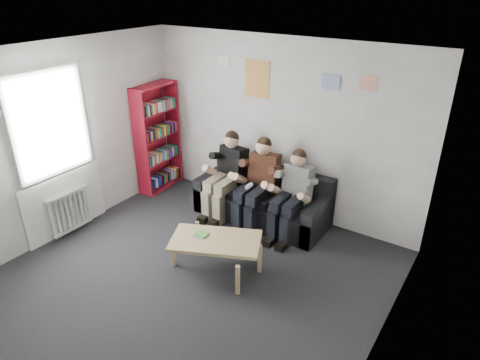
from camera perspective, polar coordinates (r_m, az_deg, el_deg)
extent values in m
plane|color=black|center=(5.36, -8.81, -14.63)|extent=(5.00, 5.00, 0.00)
plane|color=silver|center=(4.17, -11.38, 14.98)|extent=(5.00, 5.00, 0.00)
plane|color=beige|center=(6.48, 5.27, 6.82)|extent=(4.50, 0.00, 4.50)
plane|color=beige|center=(6.27, -25.25, 3.71)|extent=(0.00, 5.00, 5.00)
plane|color=beige|center=(3.64, 17.56, -10.78)|extent=(0.00, 5.00, 5.00)
cube|color=black|center=(6.63, 2.89, -3.63)|extent=(2.03, 0.83, 0.39)
cube|color=black|center=(6.70, 4.39, 0.44)|extent=(2.03, 0.18, 0.40)
cube|color=black|center=(7.05, -3.62, -0.97)|extent=(0.17, 0.83, 0.55)
cube|color=black|center=(6.23, 10.31, -5.25)|extent=(0.17, 0.83, 0.55)
cube|color=black|center=(6.46, 2.59, -2.04)|extent=(1.70, 0.57, 0.09)
cube|color=maroon|center=(7.46, -10.93, 5.53)|extent=(0.28, 0.83, 1.84)
cube|color=tan|center=(5.43, -3.26, -8.09)|extent=(1.11, 0.61, 0.04)
cylinder|color=tan|center=(5.67, -8.86, -9.48)|extent=(0.06, 0.06, 0.40)
cylinder|color=tan|center=(5.16, -0.31, -13.17)|extent=(0.06, 0.06, 0.40)
cylinder|color=tan|center=(5.98, -5.65, -7.23)|extent=(0.06, 0.06, 0.40)
cylinder|color=tan|center=(5.50, 2.65, -10.42)|extent=(0.06, 0.06, 0.40)
cube|color=silver|center=(5.49, -5.50, -7.37)|extent=(0.17, 0.12, 0.01)
cube|color=green|center=(5.49, -5.18, -7.18)|extent=(0.17, 0.12, 0.01)
cube|color=black|center=(6.69, -0.94, 2.13)|extent=(0.42, 0.31, 0.59)
sphere|color=#D9A484|center=(6.50, -1.17, 5.29)|extent=(0.23, 0.23, 0.23)
sphere|color=black|center=(6.50, -1.09, 5.64)|extent=(0.22, 0.22, 0.22)
cube|color=#80775B|center=(6.54, -2.47, -0.46)|extent=(0.38, 0.48, 0.16)
cube|color=#80775B|center=(6.53, -3.60, -3.67)|extent=(0.35, 0.15, 0.48)
cube|color=black|center=(6.58, -3.89, -5.32)|extent=(0.35, 0.27, 0.10)
cube|color=#522B1B|center=(6.41, 3.26, 1.06)|extent=(0.43, 0.31, 0.60)
sphere|color=#D9A484|center=(6.21, 3.15, 4.41)|extent=(0.23, 0.23, 0.23)
sphere|color=black|center=(6.21, 3.24, 4.78)|extent=(0.22, 0.22, 0.22)
cube|color=black|center=(6.26, 1.71, -1.74)|extent=(0.38, 0.49, 0.16)
cube|color=black|center=(6.24, 0.52, -5.14)|extent=(0.36, 0.15, 0.48)
cube|color=black|center=(6.29, 0.20, -6.85)|extent=(0.36, 0.28, 0.11)
cube|color=white|center=(6.10, 1.20, -0.79)|extent=(0.04, 0.15, 0.04)
cube|color=silver|center=(6.17, 7.75, -0.37)|extent=(0.40, 0.29, 0.56)
sphere|color=#D9A484|center=(5.98, 7.79, 2.82)|extent=(0.22, 0.22, 0.22)
sphere|color=black|center=(5.98, 7.88, 3.17)|extent=(0.21, 0.21, 0.21)
cube|color=black|center=(6.03, 6.37, -3.10)|extent=(0.36, 0.46, 0.15)
cube|color=black|center=(6.02, 5.25, -6.53)|extent=(0.34, 0.14, 0.48)
cube|color=black|center=(6.08, 4.90, -8.30)|extent=(0.34, 0.26, 0.10)
cylinder|color=silver|center=(6.56, -23.72, -4.80)|extent=(0.06, 0.06, 0.60)
cylinder|color=silver|center=(6.59, -23.16, -4.52)|extent=(0.06, 0.06, 0.60)
cylinder|color=silver|center=(6.63, -22.60, -4.24)|extent=(0.06, 0.06, 0.60)
cylinder|color=silver|center=(6.66, -22.05, -3.97)|extent=(0.06, 0.06, 0.60)
cylinder|color=silver|center=(6.70, -21.50, -3.70)|extent=(0.06, 0.06, 0.60)
cylinder|color=silver|center=(6.74, -20.96, -3.43)|extent=(0.06, 0.06, 0.60)
cylinder|color=silver|center=(6.78, -20.43, -3.16)|extent=(0.06, 0.06, 0.60)
cylinder|color=silver|center=(6.82, -19.91, -2.90)|extent=(0.06, 0.06, 0.60)
cube|color=silver|center=(6.82, -21.39, -5.88)|extent=(0.10, 0.64, 0.04)
cube|color=silver|center=(6.56, -22.17, -1.70)|extent=(0.10, 0.64, 0.04)
cube|color=white|center=(6.25, -24.15, 6.82)|extent=(0.02, 1.00, 1.30)
cube|color=white|center=(6.08, -25.27, 12.85)|extent=(0.05, 1.12, 0.06)
cube|color=white|center=(6.47, -23.03, 1.14)|extent=(0.05, 1.12, 0.06)
cube|color=white|center=(6.69, -22.27, -2.91)|extent=(0.03, 1.30, 0.90)
cube|color=gold|center=(6.47, 2.29, 13.32)|extent=(0.42, 0.01, 0.55)
cube|color=#3F77D9|center=(5.95, 12.02, 12.66)|extent=(0.25, 0.01, 0.20)
cube|color=#D843A6|center=(5.78, 16.74, 12.28)|extent=(0.22, 0.01, 0.18)
cube|color=white|center=(6.76, -2.19, 15.59)|extent=(0.20, 0.01, 0.14)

